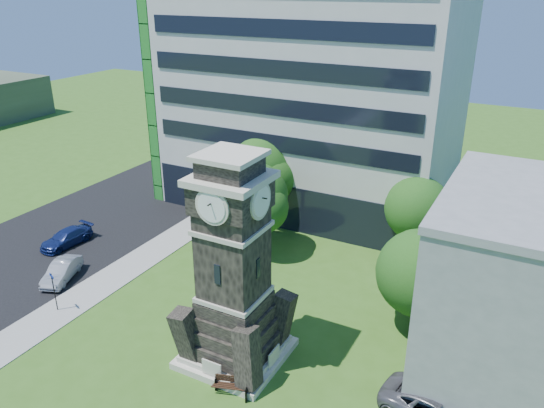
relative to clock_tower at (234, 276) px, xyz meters
The scene contains 13 objects.
ground 6.39m from the clock_tower, 146.32° to the right, with size 160.00×160.00×0.00m, color #36601B.
sidewalk 13.88m from the clock_tower, 166.50° to the left, with size 3.00×70.00×0.06m, color gray.
street 21.86m from the clock_tower, behind, with size 14.00×80.00×0.02m, color black.
clock_tower is the anchor object (origin of this frame).
office_tall 26.21m from the clock_tower, 104.57° to the left, with size 26.20×15.11×28.60m.
car_street_mid 16.27m from the clock_tower, behind, with size 1.42×4.08×1.35m, color #93959A.
car_street_north 20.75m from the clock_tower, 164.60° to the left, with size 1.82×4.47×1.30m, color navy.
park_bench 5.60m from the clock_tower, 62.54° to the right, with size 1.96×0.52×1.01m.
street_sign 13.33m from the clock_tower, behind, with size 0.66×0.07×2.76m.
tree_nw 18.78m from the clock_tower, 113.73° to the left, with size 6.24×5.68×7.91m.
tree_nc 13.09m from the clock_tower, 114.83° to the left, with size 5.81×5.29×7.29m.
tree_ne 17.50m from the clock_tower, 69.78° to the left, with size 5.40×4.91×6.67m.
tree_east 11.31m from the clock_tower, 40.90° to the left, with size 5.84×5.31×6.66m.
Camera 1 is at (16.43, -18.84, 19.97)m, focal length 35.00 mm.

